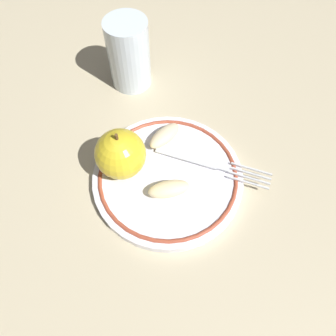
{
  "coord_description": "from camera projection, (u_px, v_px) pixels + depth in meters",
  "views": [
    {
      "loc": [
        0.23,
        -0.07,
        0.43
      ],
      "look_at": [
        0.0,
        -0.02,
        0.04
      ],
      "focal_mm": 35.0,
      "sensor_mm": 36.0,
      "label": 1
    }
  ],
  "objects": [
    {
      "name": "ground_plane",
      "position": [
        179.0,
        178.0,
        0.49
      ],
      "size": [
        2.0,
        2.0,
        0.0
      ],
      "primitive_type": "plane",
      "color": "#BCAE8C"
    },
    {
      "name": "drinking_glass",
      "position": [
        129.0,
        54.0,
        0.54
      ],
      "size": [
        0.07,
        0.07,
        0.12
      ],
      "primitive_type": "cylinder",
      "color": "silver",
      "rests_on": "ground_plane"
    },
    {
      "name": "apple_slice_back",
      "position": [
        164.0,
        136.0,
        0.5
      ],
      "size": [
        0.05,
        0.06,
        0.02
      ],
      "primitive_type": "ellipsoid",
      "rotation": [
        0.0,
        0.0,
        5.32
      ],
      "color": "beige",
      "rests_on": "plate"
    },
    {
      "name": "apple_slice_front",
      "position": [
        169.0,
        189.0,
        0.45
      ],
      "size": [
        0.03,
        0.06,
        0.02
      ],
      "primitive_type": "ellipsoid",
      "rotation": [
        0.0,
        0.0,
        4.72
      ],
      "color": "beige",
      "rests_on": "plate"
    },
    {
      "name": "plate",
      "position": [
        168.0,
        178.0,
        0.48
      ],
      "size": [
        0.22,
        0.22,
        0.02
      ],
      "color": "white",
      "rests_on": "ground_plane"
    },
    {
      "name": "fork",
      "position": [
        209.0,
        164.0,
        0.48
      ],
      "size": [
        0.11,
        0.16,
        0.0
      ],
      "rotation": [
        0.0,
        0.0,
        1.03
      ],
      "color": "silver",
      "rests_on": "plate"
    },
    {
      "name": "apple_red_whole",
      "position": [
        120.0,
        154.0,
        0.45
      ],
      "size": [
        0.07,
        0.07,
        0.08
      ],
      "color": "gold",
      "rests_on": "plate"
    }
  ]
}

